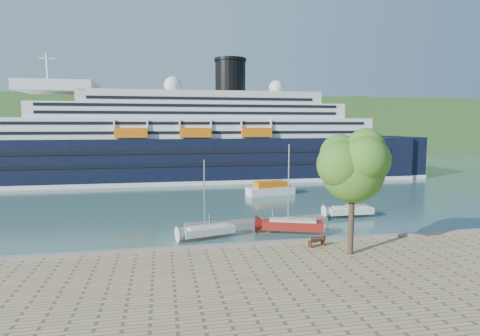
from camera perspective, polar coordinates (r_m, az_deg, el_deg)
name	(u,v)px	position (r m, az deg, el deg)	size (l,w,h in m)	color
ground	(268,254)	(39.56, 3.97, -12.06)	(400.00, 400.00, 0.00)	#30564F
far_hillside	(184,125)	(181.52, -8.04, 6.01)	(400.00, 50.00, 24.00)	#376026
quay_coping	(268,243)	(39.03, 4.06, -10.55)	(220.00, 0.50, 0.30)	slate
cruise_ship	(173,119)	(89.70, -9.45, 6.84)	(120.46, 17.54, 27.05)	black
park_bench	(317,241)	(38.81, 10.83, -10.12)	(1.73, 0.71, 1.11)	#4E2716
promenade_tree	(352,187)	(36.23, 15.67, -2.61)	(7.22, 7.22, 11.96)	#2E691B
floating_pontoon	(258,222)	(50.94, 2.53, -7.65)	(18.30, 2.24, 0.41)	gray
sailboat_white_near	(208,201)	(43.73, -4.54, -4.72)	(6.38, 1.77, 8.24)	silver
sailboat_red	(293,192)	(45.63, 7.57, -3.33)	(7.54, 2.10, 9.74)	maroon
sailboat_white_far	(351,185)	(55.45, 15.52, -2.35)	(6.76, 1.88, 8.73)	silver
tender_launch	(270,188)	(71.47, 4.34, -2.84)	(8.57, 2.93, 2.37)	#D8640C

